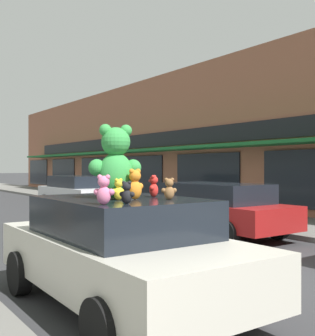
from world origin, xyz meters
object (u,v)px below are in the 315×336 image
Objects in this scene: teddy_bear_yellow at (119,190)px; parked_car_far_right at (78,191)px; teddy_bear_red at (154,186)px; teddy_bear_white at (132,185)px; parked_car_far_center at (215,207)px; plush_art_car at (121,249)px; teddy_bear_orange at (135,185)px; teddy_bear_black at (127,193)px; teddy_bear_blue at (126,186)px; teddy_bear_brown at (169,189)px; teddy_bear_pink at (104,190)px; teddy_bear_giant at (116,163)px.

parked_car_far_right is (5.08, 12.07, -0.75)m from teddy_bear_yellow.
teddy_bear_red reaches higher than teddy_bear_yellow.
teddy_bear_white reaches higher than parked_car_far_center.
teddy_bear_orange is (0.02, -0.31, 0.84)m from plush_art_car.
teddy_bear_orange is 6.18m from parked_car_far_center.
teddy_bear_black is at bearing 53.22° from teddy_bear_yellow.
plush_art_car is 17.86× the size of teddy_bear_blue.
teddy_bear_yellow is (-0.54, 0.30, -0.00)m from teddy_bear_brown.
parked_car_far_center is at bearing -81.31° from teddy_bear_black.
teddy_bear_red is at bearing -110.39° from parked_car_far_right.
teddy_bear_white is 0.59m from teddy_bear_orange.
teddy_bear_orange reaches higher than teddy_bear_white.
teddy_bear_orange is at bearing -70.32° from teddy_bear_black.
teddy_bear_blue is 11.67m from parked_car_far_right.
teddy_bear_pink is at bearing -5.49° from teddy_bear_blue.
teddy_bear_brown is 0.43m from teddy_bear_orange.
teddy_bear_pink is (-1.11, -0.66, 0.01)m from teddy_bear_red.
parked_car_far_right reaches higher than parked_car_far_center.
teddy_bear_yellow is at bearing -87.53° from teddy_bear_pink.
teddy_bear_orange is at bearing -13.72° from teddy_bear_red.
plush_art_car is 15.71× the size of teddy_bear_yellow.
teddy_bear_pink is (-0.54, -0.69, -0.30)m from teddy_bear_giant.
teddy_bear_white is at bearing -88.13° from teddy_bear_pink.
plush_art_car reaches higher than parked_car_far_center.
teddy_bear_pink is 0.84× the size of teddy_bear_orange.
teddy_bear_red is (0.46, -0.08, 0.80)m from plush_art_car.
teddy_bear_white is (0.41, 0.26, -0.30)m from teddy_bear_giant.
teddy_bear_white is at bearing -64.97° from teddy_bear_black.
teddy_bear_pink is at bearing 29.56° from teddy_bear_yellow.
teddy_bear_white is (-0.16, 0.28, 0.01)m from teddy_bear_red.
plush_art_car is 14.07× the size of teddy_bear_red.
teddy_bear_black is at bearing 1.13° from teddy_bear_blue.
teddy_bear_black is 0.54m from teddy_bear_yellow.
teddy_bear_yellow is 6.34m from parked_car_far_center.
teddy_bear_giant is 2.48× the size of teddy_bear_orange.
teddy_bear_blue is 0.05× the size of parked_car_far_right.
teddy_bear_giant is at bearing -51.30° from teddy_bear_black.
teddy_bear_yellow is at bearing 35.42° from teddy_bear_white.
teddy_bear_black is (-0.40, -0.80, 0.78)m from plush_art_car.
teddy_bear_brown is at bearing 20.82° from teddy_bear_blue.
teddy_bear_orange reaches higher than teddy_bear_pink.
teddy_bear_brown is (0.73, 0.21, 0.01)m from teddy_bear_black.
parked_car_far_center is at bearing -95.95° from teddy_bear_pink.
teddy_bear_red is (0.86, 0.72, 0.02)m from teddy_bear_black.
teddy_bear_black is 0.06× the size of parked_car_far_center.
teddy_bear_brown is 1.16× the size of teddy_bear_blue.
teddy_bear_yellow is at bearing -23.45° from teddy_bear_red.
teddy_bear_white is at bearing -111.54° from parked_car_far_right.
teddy_bear_orange is 0.09× the size of parked_car_far_center.
plush_art_car is 12.75m from parked_car_far_right.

